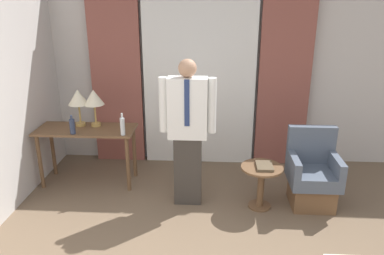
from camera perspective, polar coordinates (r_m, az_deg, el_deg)
name	(u,v)px	position (r m, az deg, el deg)	size (l,w,h in m)	color
wall_back	(200,71)	(5.43, 1.18, 8.60)	(10.00, 0.06, 2.70)	beige
curtain_sheer_center	(199,77)	(5.31, 1.12, 7.70)	(1.58, 0.06, 2.58)	white
curtain_drape_left	(116,76)	(5.49, -11.47, 7.70)	(0.72, 0.06, 2.58)	brown
curtain_drape_right	(284,78)	(5.40, 13.91, 7.33)	(0.72, 0.06, 2.58)	brown
desk	(87,137)	(5.04, -15.75, -1.41)	(1.26, 0.52, 0.76)	brown
table_lamp_left	(78,98)	(5.03, -16.96, 4.26)	(0.26, 0.26, 0.48)	tan
table_lamp_right	(94,99)	(4.96, -14.74, 4.27)	(0.26, 0.26, 0.48)	tan
bottle_near_edge	(72,126)	(4.82, -17.77, 0.20)	(0.07, 0.07, 0.24)	#2D3851
bottle_by_lamp	(123,126)	(4.63, -10.54, 0.23)	(0.06, 0.06, 0.28)	silver
person	(188,128)	(4.26, -0.67, -0.15)	(0.64, 0.21, 1.74)	#38332D
armchair	(312,177)	(4.68, 17.83, -7.19)	(0.56, 0.56, 0.92)	brown
side_table	(261,180)	(4.45, 10.50, -7.84)	(0.48, 0.48, 0.52)	brown
book	(264,166)	(4.36, 10.98, -5.79)	(0.18, 0.26, 0.03)	brown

